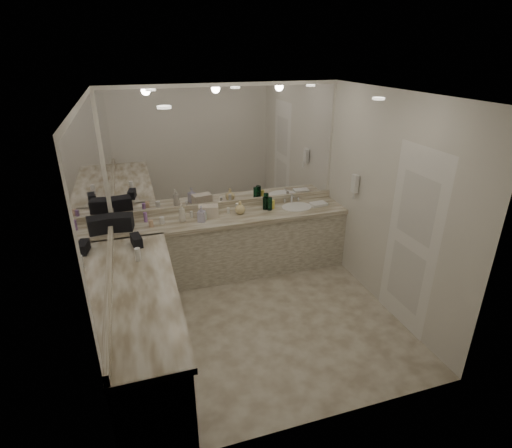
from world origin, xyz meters
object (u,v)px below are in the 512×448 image
object	(u,v)px
soap_bottle_a	(182,213)
black_toiletry_bag	(119,223)
soap_bottle_b	(201,214)
soap_bottle_c	(240,207)
hand_towel	(319,204)
sink	(297,207)
wall_phone	(355,184)
cream_cosmetic_case	(209,211)

from	to	relation	value
soap_bottle_a	black_toiletry_bag	bearing A→B (deg)	-177.84
soap_bottle_b	soap_bottle_c	xyz separation A→B (m)	(0.56, 0.11, -0.02)
black_toiletry_bag	hand_towel	size ratio (longest dim) A/B	1.45
hand_towel	soap_bottle_c	size ratio (longest dim) A/B	1.27
soap_bottle_a	soap_bottle_b	xyz separation A→B (m)	(0.24, -0.08, -0.01)
soap_bottle_a	soap_bottle_c	distance (m)	0.80
sink	wall_phone	size ratio (longest dim) A/B	1.83
cream_cosmetic_case	soap_bottle_b	world-z (taller)	soap_bottle_b
hand_towel	soap_bottle_a	world-z (taller)	soap_bottle_a
wall_phone	cream_cosmetic_case	bearing A→B (deg)	163.79
cream_cosmetic_case	soap_bottle_a	world-z (taller)	soap_bottle_a
wall_phone	cream_cosmetic_case	xyz separation A→B (m)	(-1.88, 0.55, -0.37)
black_toiletry_bag	soap_bottle_b	size ratio (longest dim) A/B	1.58
black_toiletry_bag	hand_towel	bearing A→B (deg)	0.27
sink	black_toiletry_bag	world-z (taller)	black_toiletry_bag
soap_bottle_a	wall_phone	bearing A→B (deg)	-12.27
sink	soap_bottle_c	xyz separation A→B (m)	(-0.85, 0.01, 0.10)
black_toiletry_bag	soap_bottle_a	size ratio (longest dim) A/B	1.41
wall_phone	cream_cosmetic_case	size ratio (longest dim) A/B	0.90
black_toiletry_bag	soap_bottle_a	xyz separation A→B (m)	(0.79, 0.03, 0.02)
cream_cosmetic_case	soap_bottle_a	size ratio (longest dim) A/B	1.11
soap_bottle_c	black_toiletry_bag	bearing A→B (deg)	-178.19
cream_cosmetic_case	soap_bottle_b	xyz separation A→B (m)	(-0.12, -0.14, 0.03)
black_toiletry_bag	soap_bottle_a	world-z (taller)	soap_bottle_a
sink	wall_phone	bearing A→B (deg)	-39.57
wall_phone	hand_towel	size ratio (longest dim) A/B	1.03
soap_bottle_c	sink	bearing A→B (deg)	-0.65
wall_phone	soap_bottle_b	bearing A→B (deg)	168.62
cream_cosmetic_case	wall_phone	bearing A→B (deg)	-6.32
wall_phone	cream_cosmetic_case	distance (m)	2.00
wall_phone	black_toiletry_bag	distance (m)	3.10
black_toiletry_bag	soap_bottle_c	xyz separation A→B (m)	(1.59, 0.05, -0.00)
sink	soap_bottle_a	xyz separation A→B (m)	(-1.65, -0.01, 0.12)
soap_bottle_b	soap_bottle_c	bearing A→B (deg)	10.69
soap_bottle_b	soap_bottle_c	size ratio (longest dim) A/B	1.17
soap_bottle_c	soap_bottle_b	bearing A→B (deg)	-169.31
wall_phone	black_toiletry_bag	xyz separation A→B (m)	(-3.04, 0.46, -0.35)
sink	cream_cosmetic_case	distance (m)	1.28
wall_phone	soap_bottle_a	xyz separation A→B (m)	(-2.25, 0.49, -0.33)
wall_phone	soap_bottle_a	size ratio (longest dim) A/B	1.00
black_toiletry_bag	hand_towel	distance (m)	2.77
sink	soap_bottle_a	size ratio (longest dim) A/B	1.83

